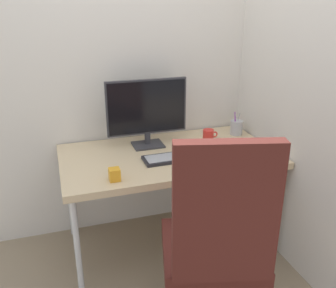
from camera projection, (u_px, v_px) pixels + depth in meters
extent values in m
plane|color=gray|center=(168.00, 243.00, 2.76)|extent=(8.00, 8.00, 0.00)
cube|color=silver|center=(150.00, 44.00, 2.62)|extent=(2.71, 0.04, 2.80)
cube|color=silver|center=(291.00, 51.00, 2.30)|extent=(0.04, 2.06, 2.80)
cube|color=#D1B78C|center=(168.00, 156.00, 2.50)|extent=(1.43, 0.79, 0.04)
cylinder|color=silver|center=(78.00, 250.00, 2.14)|extent=(0.04, 0.04, 0.69)
cylinder|color=silver|center=(276.00, 212.00, 2.52)|extent=(0.04, 0.04, 0.69)
cylinder|color=silver|center=(69.00, 195.00, 2.75)|extent=(0.04, 0.04, 0.69)
cylinder|color=silver|center=(230.00, 171.00, 3.13)|extent=(0.04, 0.04, 0.69)
sphere|color=black|center=(189.00, 283.00, 2.33)|extent=(0.05, 0.05, 0.05)
cylinder|color=silver|center=(211.00, 284.00, 2.02)|extent=(0.04, 0.04, 0.33)
cube|color=#4C1E19|center=(212.00, 252.00, 1.94)|extent=(0.62, 0.61, 0.10)
cube|color=#4C1E19|center=(226.00, 214.00, 1.56)|extent=(0.46, 0.19, 0.67)
cube|color=#333338|center=(148.00, 145.00, 2.62)|extent=(0.21, 0.17, 0.01)
cube|color=#333338|center=(147.00, 137.00, 2.61)|extent=(0.04, 0.02, 0.09)
cube|color=#333338|center=(147.00, 107.00, 2.53)|extent=(0.56, 0.02, 0.38)
cube|color=black|center=(147.00, 107.00, 2.52)|extent=(0.54, 0.01, 0.36)
cube|color=black|center=(175.00, 158.00, 2.40)|extent=(0.42, 0.16, 0.02)
cube|color=#9EA0A5|center=(175.00, 156.00, 2.39)|extent=(0.38, 0.13, 0.00)
ellipsoid|color=#333338|center=(225.00, 148.00, 2.54)|extent=(0.08, 0.10, 0.03)
cylinder|color=#B2B5BA|center=(236.00, 128.00, 2.82)|extent=(0.09, 0.09, 0.11)
cylinder|color=#B2B5BA|center=(236.00, 121.00, 2.80)|extent=(0.03, 0.01, 0.11)
cylinder|color=#B2B5BA|center=(238.00, 120.00, 2.80)|extent=(0.03, 0.01, 0.11)
torus|color=red|center=(236.00, 126.00, 2.82)|extent=(0.03, 0.03, 0.01)
cylinder|color=purple|center=(235.00, 122.00, 2.79)|extent=(0.02, 0.02, 0.15)
cube|color=black|center=(252.00, 148.00, 2.57)|extent=(0.19, 0.16, 0.01)
cylinder|color=red|center=(208.00, 136.00, 2.67)|extent=(0.08, 0.08, 0.09)
torus|color=red|center=(215.00, 134.00, 2.69)|extent=(0.05, 0.01, 0.05)
cube|color=orange|center=(114.00, 175.00, 2.10)|extent=(0.06, 0.06, 0.07)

